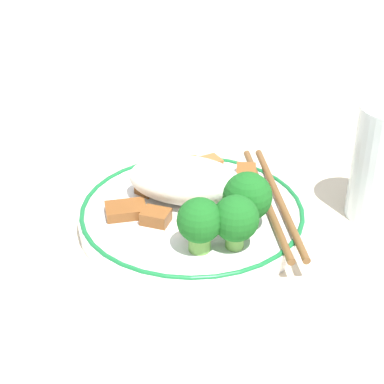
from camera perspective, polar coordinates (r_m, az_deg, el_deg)
ground_plane at (r=0.64m, az=-0.00°, el=-2.91°), size 3.00×3.00×0.00m
plate at (r=0.64m, az=-0.00°, el=-2.09°), size 0.22×0.22×0.02m
rice_mound at (r=0.64m, az=-0.62°, el=1.07°), size 0.11×0.06×0.04m
broccoli_back_left at (r=0.56m, az=0.68°, el=-2.70°), size 0.04×0.04×0.05m
broccoli_back_center at (r=0.56m, az=3.90°, el=-2.46°), size 0.04×0.04×0.05m
broccoli_back_right at (r=0.59m, az=4.95°, el=-0.46°), size 0.05×0.05×0.06m
meat_near_front at (r=0.69m, az=-0.61°, el=2.35°), size 0.03×0.03×0.01m
meat_near_left at (r=0.65m, az=2.68°, el=0.25°), size 0.04×0.04×0.01m
meat_near_right at (r=0.66m, az=-3.71°, el=0.43°), size 0.03×0.03×0.01m
meat_near_back at (r=0.62m, az=-5.90°, el=-1.61°), size 0.05×0.04×0.01m
meat_on_rice_edge at (r=0.61m, az=0.39°, el=-2.50°), size 0.02×0.03×0.01m
meat_mid_left at (r=0.70m, az=1.82°, el=2.52°), size 0.03×0.03×0.01m
meat_mid_right at (r=0.61m, az=-3.23°, el=-2.22°), size 0.03×0.02×0.01m
meat_far_scatter at (r=0.69m, az=4.82°, el=1.77°), size 0.02×0.03×0.01m
chopsticks at (r=0.64m, az=7.19°, el=-0.71°), size 0.08×0.20×0.01m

